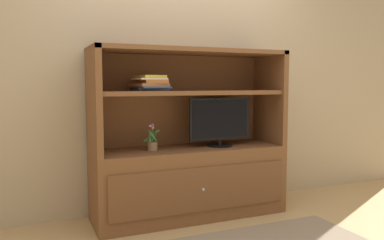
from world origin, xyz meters
name	(u,v)px	position (x,y,z in m)	size (l,w,h in m)	color
ground_plane	(209,230)	(0.00, 0.00, 0.00)	(8.00, 8.00, 0.00)	tan
painted_rear_wall	(175,60)	(0.00, 0.75, 1.40)	(6.00, 0.10, 2.80)	tan
media_console	(190,164)	(0.00, 0.41, 0.47)	(1.71, 0.56, 1.48)	brown
tv_monitor	(220,121)	(0.28, 0.37, 0.84)	(0.59, 0.23, 0.44)	black
potted_plant	(152,144)	(-0.35, 0.39, 0.67)	(0.15, 0.13, 0.23)	#8C7251
magazine_stack	(150,84)	(-0.36, 0.40, 1.18)	(0.30, 0.37, 0.13)	black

